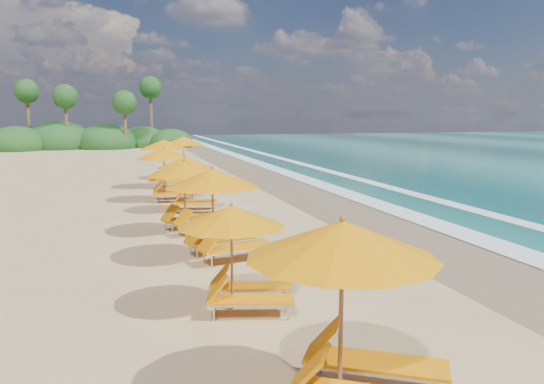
# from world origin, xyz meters

# --- Properties ---
(ground) EXTENTS (160.00, 160.00, 0.00)m
(ground) POSITION_xyz_m (0.00, 0.00, 0.00)
(ground) COLOR tan
(ground) RESTS_ON ground
(wet_sand) EXTENTS (4.00, 160.00, 0.01)m
(wet_sand) POSITION_xyz_m (4.00, 0.00, 0.01)
(wet_sand) COLOR olive
(wet_sand) RESTS_ON ground
(surf_foam) EXTENTS (4.00, 160.00, 0.01)m
(surf_foam) POSITION_xyz_m (6.70, 0.00, 0.03)
(surf_foam) COLOR white
(surf_foam) RESTS_ON ground
(station_1) EXTENTS (3.37, 3.37, 2.49)m
(station_1) POSITION_xyz_m (-1.99, -10.69, 1.40)
(station_1) COLOR olive
(station_1) RESTS_ON ground
(station_2) EXTENTS (2.57, 2.48, 2.08)m
(station_2) POSITION_xyz_m (-2.64, -6.94, 1.17)
(station_2) COLOR olive
(station_2) RESTS_ON ground
(station_3) EXTENTS (3.01, 2.91, 2.44)m
(station_3) POSITION_xyz_m (-2.36, -3.28, 1.36)
(station_3) COLOR olive
(station_3) RESTS_ON ground
(station_4) EXTENTS (3.02, 2.97, 2.35)m
(station_4) POSITION_xyz_m (-2.69, 0.09, 1.32)
(station_4) COLOR olive
(station_4) RESTS_ON ground
(station_5) EXTENTS (2.62, 2.51, 2.18)m
(station_5) POSITION_xyz_m (-2.22, 3.75, 1.22)
(station_5) COLOR olive
(station_5) RESTS_ON ground
(station_6) EXTENTS (2.71, 2.55, 2.37)m
(station_6) POSITION_xyz_m (-2.75, 6.55, 1.33)
(station_6) COLOR olive
(station_6) RESTS_ON ground
(station_7) EXTENTS (3.35, 3.34, 2.53)m
(station_7) POSITION_xyz_m (-2.41, 10.80, 1.42)
(station_7) COLOR olive
(station_7) RESTS_ON ground
(station_8) EXTENTS (3.21, 3.14, 2.53)m
(station_8) POSITION_xyz_m (-0.97, 14.52, 1.42)
(station_8) COLOR olive
(station_8) RESTS_ON ground
(treeline) EXTENTS (25.80, 8.80, 9.74)m
(treeline) POSITION_xyz_m (-9.94, 45.51, 1.00)
(treeline) COLOR #163D14
(treeline) RESTS_ON ground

